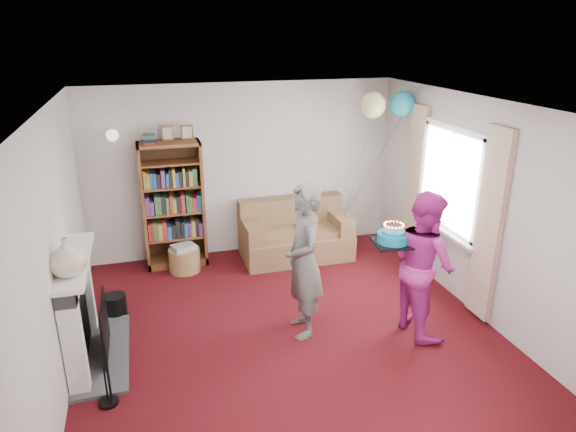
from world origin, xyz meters
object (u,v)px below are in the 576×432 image
object	(u,v)px
bookcase	(173,205)
person_magenta	(423,264)
sofa	(295,235)
birthday_cake	(393,238)
person_striped	(304,261)

from	to	relation	value
bookcase	person_magenta	xyz separation A→B (m)	(2.46, -2.55, -0.06)
person_magenta	bookcase	bearing A→B (deg)	39.44
sofa	birthday_cake	xyz separation A→B (m)	(0.40, -2.24, 0.81)
person_striped	birthday_cake	distance (m)	0.97
bookcase	person_magenta	distance (m)	3.54
birthday_cake	bookcase	bearing A→B (deg)	130.44
bookcase	sofa	distance (m)	1.81
person_magenta	birthday_cake	xyz separation A→B (m)	(-0.35, 0.07, 0.31)
person_striped	person_magenta	size ratio (longest dim) A/B	1.06
birthday_cake	person_striped	bearing A→B (deg)	164.89
person_striped	person_magenta	world-z (taller)	person_striped
person_magenta	sofa	bearing A→B (deg)	13.39
sofa	person_striped	distance (m)	2.13
person_magenta	birthday_cake	world-z (taller)	person_magenta
sofa	birthday_cake	bearing A→B (deg)	-79.85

